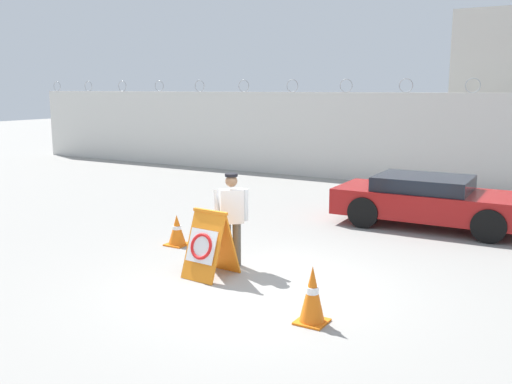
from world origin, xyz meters
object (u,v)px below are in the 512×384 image
(parked_car_rear_sedan, at_px, (431,200))
(traffic_cone_mid, at_px, (312,295))
(barricade_sign, at_px, (209,244))
(security_guard, at_px, (232,216))
(traffic_cone_near, at_px, (177,230))

(parked_car_rear_sedan, bearing_deg, traffic_cone_mid, -91.34)
(barricade_sign, distance_m, security_guard, 0.78)
(barricade_sign, bearing_deg, security_guard, 93.50)
(traffic_cone_near, height_order, parked_car_rear_sedan, parked_car_rear_sedan)
(traffic_cone_mid, bearing_deg, security_guard, 145.85)
(parked_car_rear_sedan, bearing_deg, traffic_cone_near, -135.08)
(security_guard, height_order, parked_car_rear_sedan, security_guard)
(security_guard, distance_m, traffic_cone_near, 1.91)
(security_guard, height_order, traffic_cone_mid, security_guard)
(barricade_sign, height_order, traffic_cone_near, barricade_sign)
(parked_car_rear_sedan, bearing_deg, security_guard, -117.16)
(barricade_sign, distance_m, parked_car_rear_sedan, 5.98)
(traffic_cone_near, relative_size, parked_car_rear_sedan, 0.14)
(traffic_cone_near, bearing_deg, traffic_cone_mid, -28.17)
(security_guard, bearing_deg, parked_car_rear_sedan, -158.25)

